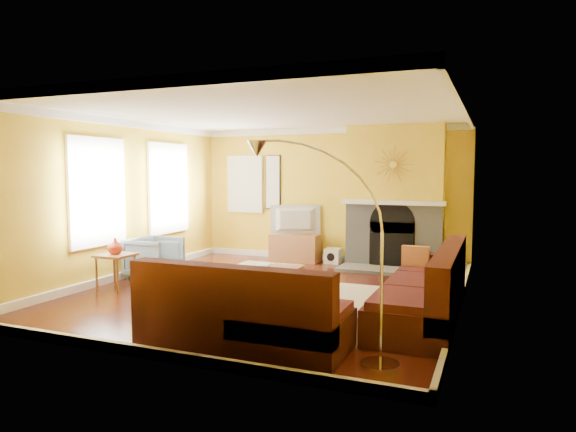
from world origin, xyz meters
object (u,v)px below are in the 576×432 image
at_px(sectional_sofa, 326,281).
at_px(arc_lamp, 322,252).
at_px(media_console, 295,248).
at_px(armchair, 154,258).
at_px(coffee_table, 262,280).
at_px(side_table, 116,272).

height_order(sectional_sofa, arc_lamp, arc_lamp).
height_order(media_console, armchair, armchair).
distance_m(sectional_sofa, coffee_table, 1.51).
xyz_separation_m(coffee_table, arc_lamp, (1.68, -2.27, 0.86)).
height_order(media_console, side_table, same).
distance_m(coffee_table, side_table, 2.31).
distance_m(sectional_sofa, armchair, 3.62).
height_order(armchair, arc_lamp, arc_lamp).
xyz_separation_m(sectional_sofa, side_table, (-3.49, 0.21, -0.17)).
xyz_separation_m(coffee_table, media_console, (-0.56, 2.79, 0.08)).
relative_size(armchair, side_table, 1.41).
bearing_deg(arc_lamp, media_console, 113.87).
height_order(coffee_table, arc_lamp, arc_lamp).
distance_m(side_table, arc_lamp, 4.33).
height_order(sectional_sofa, armchair, sectional_sofa).
bearing_deg(armchair, sectional_sofa, -108.09).
height_order(coffee_table, side_table, side_table).
distance_m(sectional_sofa, side_table, 3.50).
bearing_deg(side_table, arc_lamp, -23.19).
bearing_deg(sectional_sofa, media_console, 116.77).
bearing_deg(arc_lamp, side_table, 156.81).
relative_size(coffee_table, media_console, 1.00).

